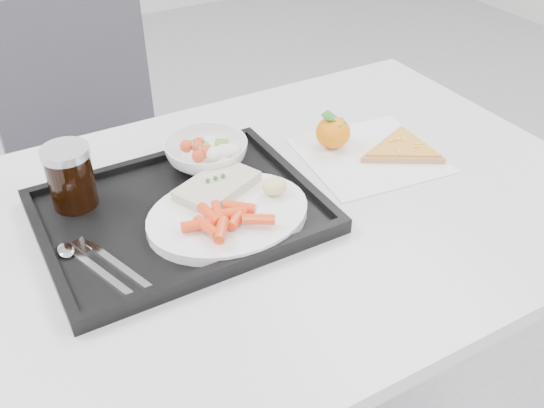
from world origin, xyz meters
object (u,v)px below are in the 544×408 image
(dinner_plate, at_px, (228,215))
(pizza_slice, at_px, (403,149))
(chair, at_px, (95,151))
(cola_glass, at_px, (70,176))
(tangerine, at_px, (333,132))
(tray, at_px, (180,213))
(table, at_px, (264,237))
(salad_bowl, at_px, (206,153))

(dinner_plate, height_order, pizza_slice, dinner_plate)
(chair, xyz_separation_m, cola_glass, (-0.15, -0.54, 0.28))
(chair, relative_size, tangerine, 12.93)
(tray, xyz_separation_m, tangerine, (0.35, 0.06, 0.03))
(chair, distance_m, cola_glass, 0.63)
(dinner_plate, relative_size, cola_glass, 2.50)
(table, relative_size, cola_glass, 11.11)
(tray, relative_size, salad_bowl, 2.96)
(salad_bowl, xyz_separation_m, pizza_slice, (0.36, -0.13, -0.03))
(cola_glass, bearing_deg, table, -27.63)
(table, xyz_separation_m, tangerine, (0.21, 0.11, 0.10))
(salad_bowl, height_order, cola_glass, cola_glass)
(tangerine, relative_size, pizza_slice, 0.35)
(salad_bowl, bearing_deg, cola_glass, -178.99)
(chair, bearing_deg, salad_bowl, -80.00)
(dinner_plate, xyz_separation_m, pizza_slice, (0.40, 0.04, -0.01))
(cola_glass, relative_size, tangerine, 1.50)
(table, xyz_separation_m, chair, (-0.13, 0.69, -0.15))
(pizza_slice, bearing_deg, cola_glass, 168.14)
(table, height_order, tangerine, tangerine)
(salad_bowl, distance_m, pizza_slice, 0.38)
(dinner_plate, bearing_deg, tray, 132.88)
(table, height_order, cola_glass, cola_glass)
(cola_glass, xyz_separation_m, pizza_slice, (0.60, -0.13, -0.06))
(chair, bearing_deg, tray, -90.42)
(tray, height_order, tangerine, tangerine)
(salad_bowl, bearing_deg, table, -76.22)
(salad_bowl, relative_size, pizza_slice, 0.74)
(chair, relative_size, cola_glass, 8.61)
(pizza_slice, bearing_deg, dinner_plate, -174.01)
(table, bearing_deg, tangerine, 26.44)
(chair, bearing_deg, cola_glass, -105.39)
(tray, distance_m, salad_bowl, 0.15)
(tangerine, bearing_deg, salad_bowl, 169.55)
(tray, bearing_deg, cola_glass, 144.10)
(tray, bearing_deg, chair, 89.58)
(table, relative_size, chair, 1.29)
(table, xyz_separation_m, pizza_slice, (0.32, 0.02, 0.08))
(pizza_slice, bearing_deg, tray, 177.27)
(table, relative_size, pizza_slice, 5.82)
(chair, xyz_separation_m, pizza_slice, (0.45, -0.67, 0.22))
(table, distance_m, chair, 0.72)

